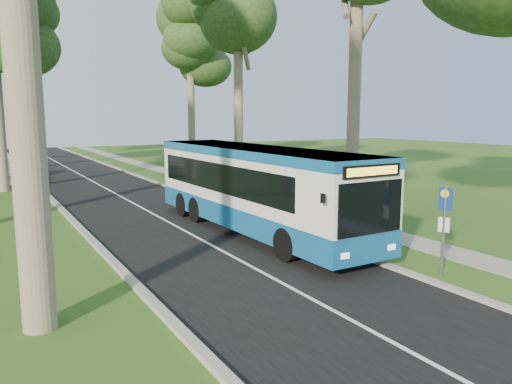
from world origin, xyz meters
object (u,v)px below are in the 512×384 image
Objects in this scene: litter_bin at (237,199)px; car_silver at (15,167)px; bus_stop_sign at (444,221)px; bus_shelter at (310,178)px; car_white at (2,172)px; bus at (255,189)px.

car_silver is at bearing 114.80° from litter_bin.
litter_bin is at bearing 67.60° from bus_stop_sign.
bus_stop_sign is 0.74× the size of bus_shelter.
bus_stop_sign reaches higher than litter_bin.
bus_shelter is 0.72× the size of car_white.
car_white is at bearing 86.60° from bus_stop_sign.
bus_stop_sign is at bearing -54.43° from car_silver.
bus is at bearing 81.82° from bus_stop_sign.
bus_shelter is (0.87, 7.52, 0.30)m from bus_stop_sign.
car_white is at bearing 103.54° from bus_shelter.
bus is 24.38m from car_silver.
litter_bin is 20.27m from car_silver.
bus reaches higher than litter_bin.
bus reaches higher than car_silver.
litter_bin is (1.79, 5.02, -1.25)m from bus.
bus_stop_sign is at bearing -91.66° from car_white.
bus_shelter is at bearing -47.83° from car_silver.
car_white is 1.03× the size of car_silver.
car_white reaches higher than litter_bin.
bus_stop_sign is 12.29m from litter_bin.
bus_stop_sign reaches higher than car_silver.
bus_stop_sign is (1.90, -7.22, -0.10)m from bus.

